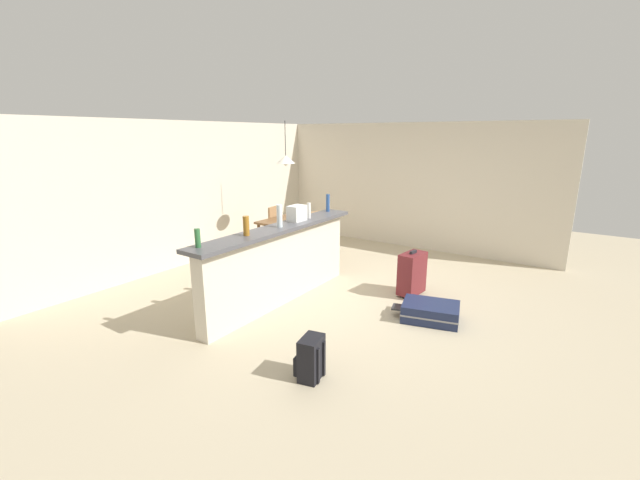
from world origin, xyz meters
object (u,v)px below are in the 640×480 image
Objects in this scene: bottle_blue at (328,203)px; pendant_lamp at (286,159)px; grocery_bag at (297,213)px; dining_chair_far_side at (271,227)px; bottle_clear at (279,216)px; dining_chair_near_partition at (315,235)px; dining_table at (290,224)px; suitcase_upright_maroon at (412,273)px; bottle_green at (198,238)px; bottle_white at (309,211)px; bottle_amber at (246,226)px; backpack_black at (311,359)px; suitcase_flat_navy at (430,312)px.

bottle_blue is 1.33m from pendant_lamp.
grocery_bag reaches higher than dining_chair_far_side.
dining_chair_near_partition is (1.74, 0.63, -0.71)m from bottle_clear.
suitcase_upright_maroon is (-0.48, -2.60, -0.32)m from dining_table.
bottle_green is at bearing 178.64° from grocery_bag.
bottle_white is 0.89× the size of grocery_bag.
bottle_amber is at bearing 179.07° from bottle_white.
backpack_black is (-2.91, -2.59, -1.64)m from pendant_lamp.
bottle_green is 0.91× the size of bottle_white.
bottle_clear is at bearing 107.97° from suitcase_flat_navy.
grocery_bag is at bearing 0.96° from bottle_amber.
bottle_amber is 2.49m from dining_chair_near_partition.
dining_table is 0.57m from dining_chair_far_side.
bottle_blue is (0.63, 0.08, 0.02)m from bottle_white.
dining_table is at bearing 70.01° from suitcase_flat_navy.
bottle_blue is at bearing 2.56° from grocery_bag.
grocery_bag reaches higher than dining_chair_near_partition.
dining_chair_near_partition is 2.21× the size of backpack_black.
suitcase_flat_navy is at bearing -109.32° from bottle_blue.
bottle_green is 2.59m from bottle_blue.
backpack_black is at bearing -89.10° from bottle_green.
bottle_clear reaches higher than dining_table.
bottle_green is 1.77m from backpack_black.
backpack_black is (-2.57, -1.48, -1.01)m from bottle_blue.
dining_chair_far_side is (1.14, 1.74, -0.67)m from bottle_white.
grocery_bag is 0.39× the size of suitcase_upright_maroon.
bottle_clear reaches higher than bottle_white.
bottle_white reaches higher than suitcase_upright_maroon.
bottle_blue is 0.31× the size of suitcase_flat_navy.
bottle_amber is 1.86m from backpack_black.
bottle_clear is 0.45m from grocery_bag.
grocery_bag is at bearing -155.91° from dining_chair_near_partition.
dining_table is at bearing -1.13° from pendant_lamp.
bottle_green is at bearing -159.19° from pendant_lamp.
bottle_blue reaches higher than dining_table.
grocery_bag is 0.28× the size of dining_chair_far_side.
bottle_white is 2.59m from backpack_black.
bottle_clear is 0.39× the size of pendant_lamp.
pendant_lamp is 3.71m from suitcase_flat_navy.
suitcase_flat_navy is (-1.21, -3.66, -0.41)m from dining_chair_far_side.
bottle_amber is at bearing -152.42° from pendant_lamp.
grocery_bag is at bearing 94.90° from suitcase_flat_navy.
bottle_white is 1.75m from suitcase_upright_maroon.
bottle_clear is at bearing -3.70° from bottle_amber.
grocery_bag reaches higher than suitcase_flat_navy.
pendant_lamp is 3.03m from suitcase_upright_maroon.
bottle_white is at bearing 112.43° from suitcase_upright_maroon.
dining_table reaches higher than backpack_black.
pendant_lamp is at bearing 73.01° from bottle_blue.
grocery_bag is at bearing 40.24° from backpack_black.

